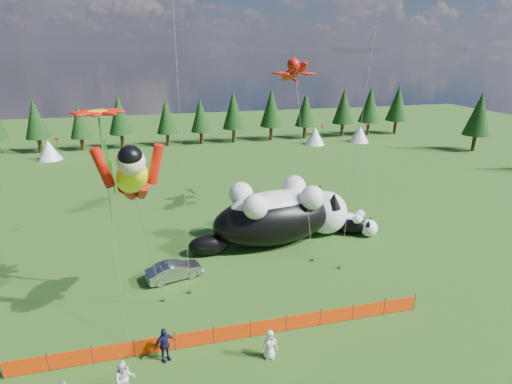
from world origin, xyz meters
TOP-DOWN VIEW (x-y plane):
  - ground at (0.00, 0.00)m, footprint 160.00×160.00m
  - safety_fence at (0.00, -3.00)m, footprint 22.06×0.06m
  - tree_line at (0.00, 45.00)m, footprint 90.00×4.00m
  - festival_tents at (11.00, 40.00)m, footprint 50.00×3.20m
  - cat_large at (6.05, 7.74)m, footprint 13.53×6.23m
  - cat_small at (12.13, 7.85)m, footprint 4.54×4.06m
  - car at (-2.66, 3.97)m, footprint 3.95×2.20m
  - spectator_b at (-5.29, -5.44)m, footprint 0.96×0.63m
  - spectator_c at (-3.52, -3.60)m, footprint 1.23×0.97m
  - spectator_e at (1.58, -4.71)m, footprint 0.82×0.56m
  - superhero_kite at (-4.44, -0.22)m, footprint 5.46×5.82m
  - gecko_kite at (8.36, 12.34)m, footprint 3.88×11.88m
  - flower_kite at (-5.88, 1.75)m, footprint 2.93×5.35m
  - diamond_kite_b at (13.92, 9.42)m, footprint 6.00×7.97m

SIDE VIEW (x-z plane):
  - ground at x=0.00m, z-range 0.00..0.00m
  - safety_fence at x=0.00m, z-range -0.05..1.05m
  - car at x=-2.66m, z-range 0.00..1.23m
  - spectator_e at x=1.58m, z-range 0.00..1.61m
  - cat_small at x=12.13m, z-range -0.05..1.91m
  - spectator_c at x=-3.52m, z-range 0.00..1.87m
  - spectator_b at x=-5.29m, z-range 0.00..1.88m
  - festival_tents at x=11.00m, z-range 0.00..2.80m
  - cat_large at x=6.05m, z-range -0.12..4.78m
  - tree_line at x=0.00m, z-range 0.00..8.00m
  - superhero_kite at x=-4.44m, z-range 3.10..14.18m
  - flower_kite at x=-5.88m, z-range 5.42..17.54m
  - gecko_kite at x=8.36m, z-range 5.26..20.63m
  - diamond_kite_b at x=13.92m, z-range 7.19..28.25m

